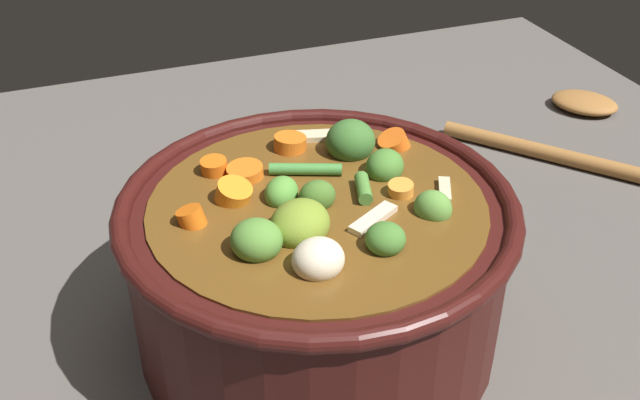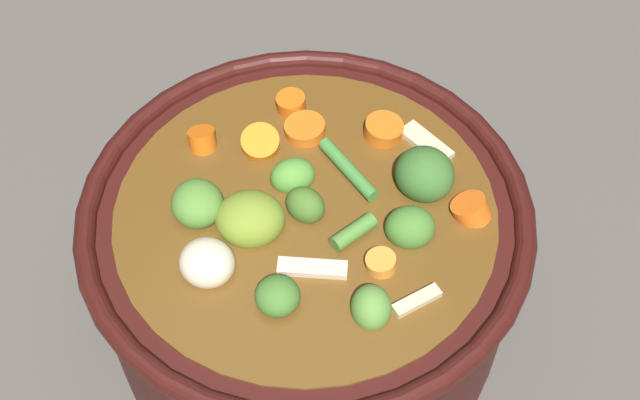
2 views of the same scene
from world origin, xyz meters
name	(u,v)px [view 2 (image 2 of 2)]	position (x,y,z in m)	size (l,w,h in m)	color
ground_plane	(308,310)	(0.00, 0.00, 0.00)	(1.10, 1.10, 0.00)	#514C47
cooking_pot	(307,260)	(0.00, 0.00, 0.07)	(0.29, 0.29, 0.15)	#38110F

